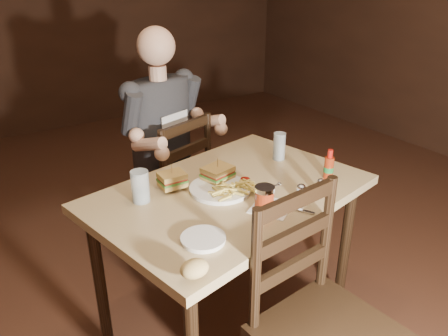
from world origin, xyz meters
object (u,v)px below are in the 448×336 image
dinner_plate (220,190)px  main_table (230,207)px  glass_right (279,146)px  hot_sauce (329,164)px  syrup_dispenser (264,199)px  side_plate (203,240)px  glass_left (140,186)px  diner (165,115)px  chair_far (164,190)px

dinner_plate → main_table: bearing=-10.9°
glass_right → hot_sauce: 0.29m
glass_right → hot_sauce: hot_sauce is taller
syrup_dispenser → side_plate: size_ratio=0.66×
glass_left → hot_sauce: 0.83m
dinner_plate → syrup_dispenser: syrup_dispenser is taller
diner → syrup_dispenser: size_ratio=8.83×
glass_right → diner: bearing=124.8°
syrup_dispenser → side_plate: (-0.31, -0.05, -0.04)m
chair_far → syrup_dispenser: bearing=72.2°
chair_far → diner: size_ratio=1.03×
glass_left → syrup_dispenser: glass_left is taller
glass_left → hot_sauce: size_ratio=0.97×
main_table → glass_right: bearing=20.1°
glass_left → syrup_dispenser: 0.49m
diner → side_plate: (-0.32, -0.92, -0.15)m
glass_left → syrup_dispenser: bearing=-41.5°
hot_sauce → side_plate: 0.73m
chair_far → dinner_plate: 0.76m
dinner_plate → side_plate: size_ratio=1.65×
main_table → chair_far: size_ratio=1.39×
side_plate → hot_sauce: bearing=9.8°
main_table → hot_sauce: size_ratio=9.39×
main_table → glass_right: size_ratio=9.48×
glass_right → glass_left: bearing=-177.8°
syrup_dispenser → side_plate: 0.31m
chair_far → main_table: bearing=71.3°
syrup_dispenser → chair_far: bearing=78.4°
diner → chair_far: bearing=90.0°
dinner_plate → glass_right: glass_right is taller
glass_left → syrup_dispenser: (0.37, -0.33, -0.02)m
main_table → glass_left: bearing=162.9°
main_table → dinner_plate: (-0.05, 0.01, 0.09)m
main_table → diner: size_ratio=1.43×
glass_left → side_plate: glass_left is taller
side_plate → chair_far: bearing=72.7°
glass_left → glass_right: (0.74, 0.03, 0.00)m
chair_far → syrup_dispenser: (0.00, -0.91, 0.36)m
diner → side_plate: size_ratio=5.86×
chair_far → dinner_plate: bearing=67.4°
main_table → diner: 0.69m
glass_left → side_plate: size_ratio=0.86×
diner → hot_sauce: diner is taller
dinner_plate → hot_sauce: hot_sauce is taller
dinner_plate → hot_sauce: 0.50m
glass_right → syrup_dispenser: size_ratio=1.33×
dinner_plate → glass_right: bearing=17.0°
dinner_plate → glass_left: 0.33m
main_table → syrup_dispenser: bearing=-86.9°
diner → dinner_plate: 0.66m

